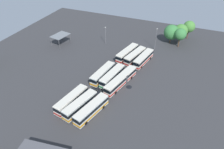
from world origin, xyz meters
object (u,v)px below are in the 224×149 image
object	(u,v)px
bus_row1_slot2	(121,80)
tree_northwest	(171,32)
bus_row2_slot0	(71,100)
tree_south_edge	(181,31)
tree_east_edge	(180,34)
bus_row1_slot1	(112,76)
tree_west_edge	(189,27)
bus_row2_slot1	(80,105)
bus_row1_slot0	(103,73)
maintenance_shelter	(60,36)
bus_row0_slot0	(127,53)
lamp_post_mid_lot	(105,35)
bus_row0_slot1	(135,56)
bus_row2_slot2	(91,110)
bus_row0_slot2	(143,59)
lamp_post_near_entrance	(156,38)

from	to	relation	value
bus_row1_slot2	tree_northwest	world-z (taller)	tree_northwest
bus_row2_slot0	tree_south_edge	size ratio (longest dim) A/B	1.48
tree_east_edge	bus_row1_slot1	bearing A→B (deg)	-26.76
tree_west_edge	tree_south_edge	world-z (taller)	tree_south_edge
bus_row2_slot1	tree_west_edge	distance (m)	60.95
tree_south_edge	bus_row1_slot1	bearing A→B (deg)	-23.58
tree_south_edge	bus_row1_slot0	bearing A→B (deg)	-28.05
bus_row1_slot1	tree_east_edge	bearing A→B (deg)	153.24
bus_row2_slot0	tree_east_edge	xyz separation A→B (m)	(-46.83, 22.25, 3.75)
maintenance_shelter	tree_east_edge	distance (m)	48.65
bus_row0_slot0	bus_row1_slot2	size ratio (longest dim) A/B	0.82
bus_row0_slot0	tree_east_edge	world-z (taller)	tree_east_edge
bus_row0_slot0	bus_row2_slot1	world-z (taller)	same
lamp_post_mid_lot	tree_west_edge	world-z (taller)	tree_west_edge
lamp_post_mid_lot	tree_east_edge	bearing A→B (deg)	107.81
bus_row2_slot1	tree_east_edge	size ratio (longest dim) A/B	1.48
tree_west_edge	tree_northwest	size ratio (longest dim) A/B	1.00
bus_row0_slot1	bus_row2_slot2	distance (m)	31.19
tree_east_edge	bus_row0_slot2	bearing A→B (deg)	-29.19
lamp_post_near_entrance	bus_row0_slot2	bearing A→B (deg)	-7.47
bus_row2_slot0	bus_row2_slot2	xyz separation A→B (m)	(1.24, 6.88, 0.00)
tree_northwest	lamp_post_mid_lot	bearing A→B (deg)	-65.47
bus_row0_slot2	bus_row0_slot1	bearing A→B (deg)	-101.65
bus_row1_slot1	tree_northwest	bearing A→B (deg)	160.17
bus_row2_slot0	bus_row1_slot0	bearing A→B (deg)	169.69
bus_row1_slot1	tree_west_edge	distance (m)	45.33
bus_row0_slot2	bus_row2_slot0	distance (m)	31.70
lamp_post_near_entrance	tree_east_edge	distance (m)	10.42
bus_row1_slot0	bus_row0_slot1	bearing A→B (deg)	157.11
bus_row2_slot1	tree_east_edge	distance (m)	51.45
bus_row2_slot2	tree_west_edge	distance (m)	60.17
bus_row2_slot0	bus_row2_slot1	size ratio (longest dim) A/B	1.01
bus_row2_slot2	tree_south_edge	xyz separation A→B (m)	(-52.24, 15.03, 3.42)
bus_row0_slot2	bus_row2_slot0	size ratio (longest dim) A/B	0.99
bus_row0_slot1	bus_row1_slot2	bearing A→B (deg)	1.70
bus_row2_slot1	bus_row2_slot2	bearing A→B (deg)	83.54
bus_row0_slot1	tree_west_edge	bearing A→B (deg)	149.31
bus_row1_slot2	lamp_post_near_entrance	world-z (taller)	lamp_post_near_entrance
bus_row1_slot1	tree_east_edge	world-z (taller)	tree_east_edge
bus_row0_slot2	bus_row2_slot2	distance (m)	30.91
bus_row0_slot2	bus_row2_slot0	bearing A→B (deg)	-23.00
bus_row0_slot0	lamp_post_near_entrance	size ratio (longest dim) A/B	1.37
bus_row0_slot2	bus_row1_slot0	xyz separation A→B (m)	(14.17, -9.66, 0.00)
maintenance_shelter	bus_row1_slot0	bearing A→B (deg)	59.94
bus_row1_slot0	tree_south_edge	bearing A→B (deg)	151.95
bus_row2_slot0	tree_south_edge	distance (m)	55.61
bus_row0_slot0	bus_row2_slot0	world-z (taller)	same
bus_row2_slot0	bus_row2_slot2	world-z (taller)	same
lamp_post_near_entrance	tree_south_edge	distance (m)	13.09
bus_row1_slot1	lamp_post_near_entrance	size ratio (longest dim) A/B	1.31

